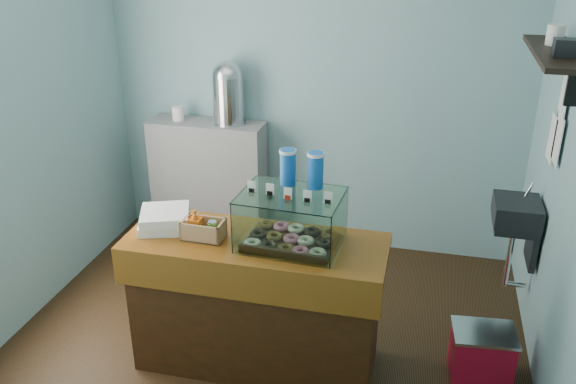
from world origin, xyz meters
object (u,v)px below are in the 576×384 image
(red_cooler, at_px, (481,353))
(display_case, at_px, (293,216))
(counter, at_px, (257,302))
(coffee_urn, at_px, (228,91))

(red_cooler, bearing_deg, display_case, -178.44)
(display_case, bearing_deg, counter, -165.25)
(coffee_urn, relative_size, red_cooler, 1.28)
(red_cooler, bearing_deg, counter, -177.79)
(display_case, relative_size, coffee_urn, 1.17)
(coffee_urn, xyz_separation_m, red_cooler, (2.11, -1.40, -1.21))
(counter, height_order, coffee_urn, coffee_urn)
(red_cooler, bearing_deg, coffee_urn, 140.98)
(counter, distance_m, red_cooler, 1.46)
(counter, relative_size, coffee_urn, 3.01)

